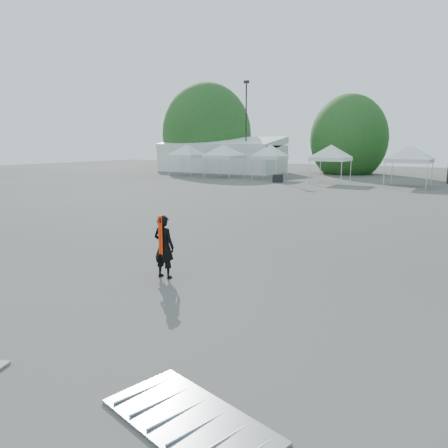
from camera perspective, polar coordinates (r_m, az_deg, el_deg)
The scene contains 13 objects.
ground at distance 12.55m, azimuth 0.44°, elevation -5.48°, with size 120.00×120.00×0.00m, color #474442.
marquee at distance 53.42m, azimuth -0.43°, elevation 8.93°, with size 15.00×6.25×4.23m.
light_pole_west at distance 50.57m, azimuth 2.90°, elevation 13.13°, with size 0.60×0.25×10.30m.
tree_far_w at distance 58.10m, azimuth -2.26°, elevation 11.58°, with size 4.80×4.80×7.30m.
tree_mid_w at distance 52.31m, azimuth 15.98°, elevation 10.64°, with size 4.16×4.16×6.33m.
tent_a at distance 47.89m, azimuth -4.82°, elevation 10.01°, with size 4.25×4.25×3.88m.
tent_b at distance 45.15m, azimuth 0.00°, elevation 10.01°, with size 4.60×4.60×3.88m.
tent_c at distance 43.11m, azimuth 6.06°, elevation 9.93°, with size 3.88×3.88×3.88m.
tent_d at distance 39.65m, azimuth 13.83°, elevation 9.64°, with size 4.25×4.25×3.88m.
tent_e at distance 38.11m, azimuth 23.16°, elevation 9.09°, with size 4.67×4.67×3.88m.
man at distance 11.39m, azimuth -7.86°, elevation -2.94°, with size 0.61×0.41×1.65m.
barrier_mid at distance 6.01m, azimuth -4.42°, elevation -24.23°, with size 2.52×1.68×0.07m.
crate_west at distance 39.57m, azimuth 7.05°, elevation 5.93°, with size 0.88×0.68×0.68m, color black.
Camera 1 is at (6.21, -10.34, 3.46)m, focal length 35.00 mm.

